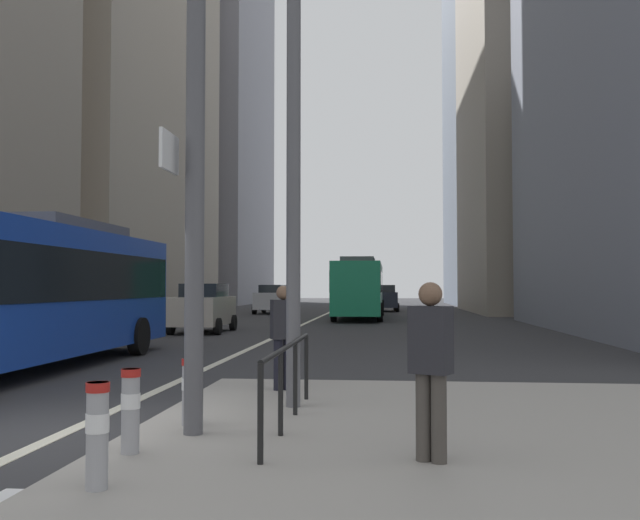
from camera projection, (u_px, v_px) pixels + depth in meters
The scene contains 20 objects.
ground_plane at pixel (290, 330), 28.51m from camera, with size 160.00×160.00×0.00m, color #303033.
median_island at pixel (533, 456), 7.10m from camera, with size 9.00×10.00×0.15m, color gray.
lane_centre_line at pixel (315, 319), 38.46m from camera, with size 0.20×80.00×0.01m, color beige.
office_tower_left_far at pixel (205, 127), 76.33m from camera, with size 12.11×20.96×39.13m, color gray.
office_tower_right_mid at pixel (566, 56), 49.61m from camera, with size 13.99×17.18×37.05m, color gray.
office_tower_right_far at pixel (514, 114), 69.53m from camera, with size 13.03×17.23×38.70m, color slate.
city_bus_blue_oncoming at pixel (24, 286), 14.74m from camera, with size 2.72×11.69×3.40m.
city_bus_red_receding at pixel (360, 286), 39.43m from camera, with size 2.73×11.72×3.40m.
car_oncoming_mid at pixel (273, 299), 46.56m from camera, with size 2.13×4.58×1.94m.
car_receding_near at pixel (363, 296), 57.78m from camera, with size 2.08×4.06×1.94m.
car_receding_far at pixel (384, 298), 50.48m from camera, with size 2.20×4.09×1.94m.
car_oncoming_far at pixel (204, 308), 27.35m from camera, with size 2.07×4.03×1.94m.
traffic_signal_gantry at pixel (9, 92), 8.16m from camera, with size 6.74×0.65×6.00m.
street_lamp_post at pixel (294, 44), 9.77m from camera, with size 5.50×0.32×8.00m.
bollard_left at pixel (97, 430), 5.69m from camera, with size 0.20×0.20×0.88m.
bollard_right at pixel (131, 406), 6.91m from camera, with size 0.20×0.20×0.85m.
bollard_back at pixel (190, 388), 8.30m from camera, with size 0.20×0.20×0.80m.
pedestrian_railing at pixel (289, 366), 8.37m from camera, with size 0.06×3.81×0.98m.
pedestrian_waiting at pixel (431, 361), 6.60m from camera, with size 0.45×0.39×1.72m.
pedestrian_walking at pixel (283, 332), 11.15m from camera, with size 0.44×0.37×1.69m.
Camera 1 is at (3.99, -8.35, 1.83)m, focal length 38.57 mm.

